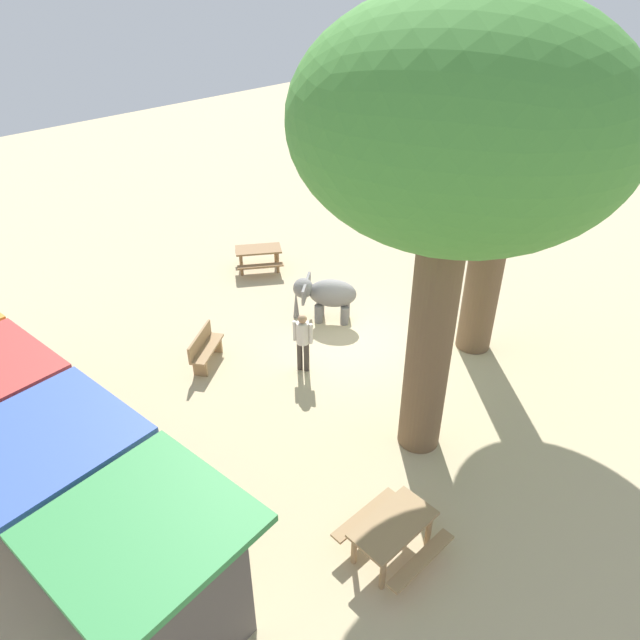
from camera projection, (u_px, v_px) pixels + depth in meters
ground_plane at (354, 341)px, 15.37m from camera, size 60.00×60.00×0.00m
elephant at (326, 294)px, 15.92m from camera, size 1.76×1.60×1.28m
person_handler at (303, 338)px, 13.77m from camera, size 0.48×0.32×1.62m
shade_tree_main at (513, 112)px, 12.00m from camera, size 4.32×3.96×7.86m
shade_tree_secondary at (456, 133)px, 8.72m from camera, size 5.54×5.08×8.57m
wooden_bench at (205, 348)px, 14.26m from camera, size 1.02×1.42×0.88m
picnic_table_near at (393, 531)px, 9.46m from camera, size 1.65×1.66×0.78m
picnic_table_far at (259, 254)px, 18.74m from camera, size 2.10×2.10×0.78m
market_stall_green at (158, 588)px, 7.99m from camera, size 2.50×2.50×2.52m
market_stall_blue at (63, 495)px, 9.41m from camera, size 2.50×2.50×2.52m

